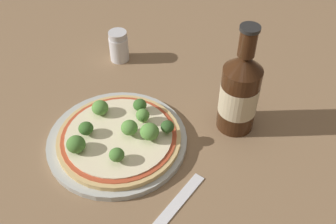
# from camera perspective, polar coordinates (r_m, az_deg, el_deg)

# --- Properties ---
(ground_plane) EXTENTS (3.00, 3.00, 0.00)m
(ground_plane) POSITION_cam_1_polar(r_m,az_deg,el_deg) (0.72, -6.29, -5.26)
(ground_plane) COLOR #846647
(plate) EXTENTS (0.25, 0.25, 0.01)m
(plate) POSITION_cam_1_polar(r_m,az_deg,el_deg) (0.73, -7.20, -4.01)
(plate) COLOR #B2B7B2
(plate) RESTS_ON ground_plane
(pizza) EXTENTS (0.22, 0.22, 0.01)m
(pizza) POSITION_cam_1_polar(r_m,az_deg,el_deg) (0.72, -6.84, -3.49)
(pizza) COLOR tan
(pizza) RESTS_ON plate
(broccoli_floret_0) EXTENTS (0.03, 0.03, 0.03)m
(broccoli_floret_0) POSITION_cam_1_polar(r_m,az_deg,el_deg) (0.74, -9.83, 0.61)
(broccoli_floret_0) COLOR #7A9E5B
(broccoli_floret_0) RESTS_ON pizza
(broccoli_floret_1) EXTENTS (0.03, 0.03, 0.03)m
(broccoli_floret_1) POSITION_cam_1_polar(r_m,az_deg,el_deg) (0.69, -13.22, -4.59)
(broccoli_floret_1) COLOR #7A9E5B
(broccoli_floret_1) RESTS_ON pizza
(broccoli_floret_2) EXTENTS (0.03, 0.03, 0.03)m
(broccoli_floret_2) POSITION_cam_1_polar(r_m,az_deg,el_deg) (0.74, -4.11, 1.02)
(broccoli_floret_2) COLOR #7A9E5B
(broccoli_floret_2) RESTS_ON pizza
(broccoli_floret_3) EXTENTS (0.03, 0.03, 0.03)m
(broccoli_floret_3) POSITION_cam_1_polar(r_m,az_deg,el_deg) (0.66, -7.46, -6.18)
(broccoli_floret_3) COLOR #7A9E5B
(broccoli_floret_3) RESTS_ON pizza
(broccoli_floret_4) EXTENTS (0.03, 0.03, 0.03)m
(broccoli_floret_4) POSITION_cam_1_polar(r_m,az_deg,el_deg) (0.70, -5.66, -2.25)
(broccoli_floret_4) COLOR #7A9E5B
(broccoli_floret_4) RESTS_ON pizza
(broccoli_floret_5) EXTENTS (0.03, 0.03, 0.03)m
(broccoli_floret_5) POSITION_cam_1_polar(r_m,az_deg,el_deg) (0.71, -11.83, -2.35)
(broccoli_floret_5) COLOR #7A9E5B
(broccoli_floret_5) RESTS_ON pizza
(broccoli_floret_6) EXTENTS (0.02, 0.02, 0.03)m
(broccoli_floret_6) POSITION_cam_1_polar(r_m,az_deg,el_deg) (0.71, -3.69, -0.48)
(broccoli_floret_6) COLOR #7A9E5B
(broccoli_floret_6) RESTS_ON pizza
(broccoli_floret_7) EXTENTS (0.02, 0.02, 0.03)m
(broccoli_floret_7) POSITION_cam_1_polar(r_m,az_deg,el_deg) (0.69, -0.08, -2.14)
(broccoli_floret_7) COLOR #7A9E5B
(broccoli_floret_7) RESTS_ON pizza
(broccoli_floret_8) EXTENTS (0.03, 0.03, 0.03)m
(broccoli_floret_8) POSITION_cam_1_polar(r_m,az_deg,el_deg) (0.69, -2.69, -2.87)
(broccoli_floret_8) COLOR #7A9E5B
(broccoli_floret_8) RESTS_ON pizza
(beer_bottle) EXTENTS (0.07, 0.07, 0.22)m
(beer_bottle) POSITION_cam_1_polar(r_m,az_deg,el_deg) (0.71, 10.34, 2.88)
(beer_bottle) COLOR #381E0F
(beer_bottle) RESTS_ON ground_plane
(pepper_shaker) EXTENTS (0.04, 0.04, 0.07)m
(pepper_shaker) POSITION_cam_1_polar(r_m,az_deg,el_deg) (0.90, -7.16, 9.46)
(pepper_shaker) COLOR silver
(pepper_shaker) RESTS_ON ground_plane
(fork) EXTENTS (0.04, 0.20, 0.00)m
(fork) POSITION_cam_1_polar(r_m,az_deg,el_deg) (0.63, -0.36, -14.94)
(fork) COLOR silver
(fork) RESTS_ON ground_plane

